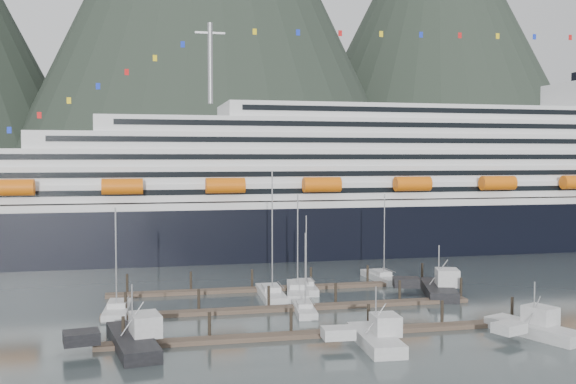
% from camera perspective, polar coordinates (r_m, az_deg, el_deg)
% --- Properties ---
extents(ground, '(1600.00, 1600.00, 0.00)m').
position_cam_1_polar(ground, '(86.27, 4.20, -10.18)').
color(ground, '#444F50').
rests_on(ground, ground).
extents(mountains, '(870.00, 440.00, 420.00)m').
position_cam_1_polar(mountains, '(688.51, -6.10, 15.03)').
color(mountains, black).
rests_on(mountains, ground).
extents(cruise_ship, '(210.00, 30.40, 50.30)m').
position_cam_1_polar(cruise_ship, '(146.04, 9.29, -0.03)').
color(cruise_ship, black).
rests_on(cruise_ship, ground).
extents(dock_near, '(48.18, 2.28, 3.20)m').
position_cam_1_polar(dock_near, '(75.60, 2.76, -11.84)').
color(dock_near, '#483A2E').
rests_on(dock_near, ground).
extents(dock_mid, '(48.18, 2.28, 3.20)m').
position_cam_1_polar(dock_mid, '(87.84, 0.49, -9.73)').
color(dock_mid, '#483A2E').
rests_on(dock_mid, ground).
extents(dock_far, '(48.18, 2.28, 3.20)m').
position_cam_1_polar(dock_far, '(100.27, -1.21, -8.13)').
color(dock_far, '#483A2E').
rests_on(dock_far, ground).
extents(sailboat_a, '(3.61, 10.18, 13.96)m').
position_cam_1_polar(sailboat_a, '(87.95, -14.23, -9.72)').
color(sailboat_a, '#B1B1B1').
rests_on(sailboat_a, ground).
extents(sailboat_b, '(3.41, 11.39, 18.25)m').
position_cam_1_polar(sailboat_b, '(95.03, -1.44, -8.65)').
color(sailboat_b, '#B1B1B1').
rests_on(sailboat_b, ground).
extents(sailboat_c, '(3.30, 8.70, 10.60)m').
position_cam_1_polar(sailboat_c, '(86.12, 1.39, -9.93)').
color(sailboat_c, '#B1B1B1').
rests_on(sailboat_c, ground).
extents(sailboat_d, '(5.51, 12.83, 14.92)m').
position_cam_1_polar(sailboat_d, '(97.27, 0.80, -8.40)').
color(sailboat_d, '#B1B1B1').
rests_on(sailboat_d, ground).
extents(sailboat_f, '(3.69, 9.59, 11.62)m').
position_cam_1_polar(sailboat_f, '(99.77, 1.47, -8.12)').
color(sailboat_f, '#B1B1B1').
rests_on(sailboat_f, ground).
extents(sailboat_g, '(3.36, 11.02, 14.30)m').
position_cam_1_polar(sailboat_g, '(108.92, 7.89, -7.20)').
color(sailboat_g, '#B1B1B1').
rests_on(sailboat_g, ground).
extents(trawler_a, '(9.96, 13.68, 7.30)m').
position_cam_1_polar(trawler_a, '(72.48, -13.15, -12.07)').
color(trawler_a, black).
rests_on(trawler_a, ground).
extents(trawler_b, '(8.16, 10.71, 6.84)m').
position_cam_1_polar(trawler_b, '(72.10, 7.33, -12.12)').
color(trawler_b, '#B1B1B1').
rests_on(trawler_b, ground).
extents(trawler_d, '(9.33, 11.48, 6.54)m').
position_cam_1_polar(trawler_d, '(80.03, 20.04, -10.78)').
color(trawler_d, '#B1B1B1').
rests_on(trawler_d, ground).
extents(trawler_e, '(10.18, 12.66, 7.85)m').
position_cam_1_polar(trawler_e, '(99.06, 12.54, -7.95)').
color(trawler_e, black).
rests_on(trawler_e, ground).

